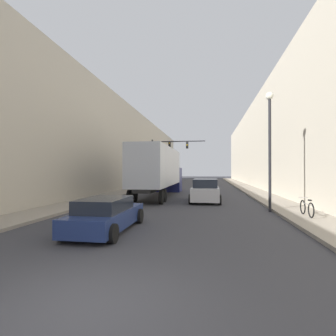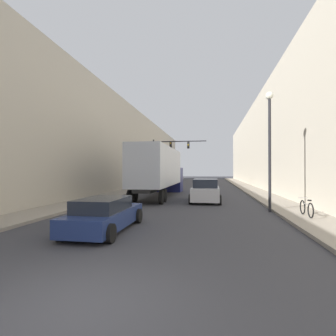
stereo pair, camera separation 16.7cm
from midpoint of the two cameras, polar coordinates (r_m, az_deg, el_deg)
The scene contains 11 objects.
ground_plane at distance 5.32m, azimuth -18.08°, elevation -27.08°, with size 200.00×200.00×0.00m, color #38383D.
sidewalk_right at distance 34.62m, azimuth 17.35°, elevation -4.30°, with size 2.39×80.00×0.15m.
sidewalk_left at distance 35.48m, azimuth -5.36°, elevation -4.22°, with size 2.39×80.00×0.15m.
building_right at distance 35.54m, azimuth 24.07°, elevation 5.32°, with size 6.00×80.00×11.92m.
building_left at distance 36.84m, azimuth -11.69°, elevation 4.32°, with size 6.00×80.00×10.93m.
semi_truck at distance 23.89m, azimuth -1.46°, elevation -0.45°, with size 2.58×13.75×4.30m.
sedan_car at distance 10.75m, azimuth -13.16°, elevation -9.86°, with size 2.00×4.61×1.31m.
suv_car at distance 20.10m, azimuth 8.42°, elevation -4.95°, with size 2.23×4.79×1.73m.
traffic_signal_gantry at distance 35.31m, azimuth -0.32°, elevation 3.05°, with size 7.22×0.35×6.55m.
street_lamp at distance 16.19m, azimuth 21.52°, elevation 6.71°, with size 0.44×0.44×6.88m.
parked_bicycle at distance 14.57m, azimuth 28.21°, elevation -7.74°, with size 0.44×1.82×0.86m.
Camera 2 is at (2.28, -4.21, 2.38)m, focal length 28.00 mm.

